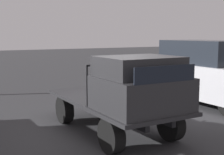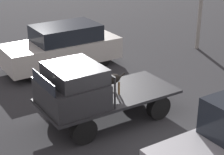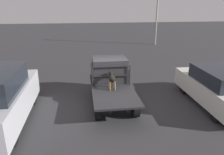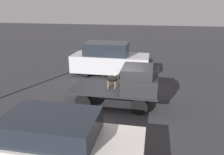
# 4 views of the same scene
# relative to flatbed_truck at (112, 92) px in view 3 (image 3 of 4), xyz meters

# --- Properties ---
(ground_plane) EXTENTS (80.00, 80.00, 0.00)m
(ground_plane) POSITION_rel_flatbed_truck_xyz_m (0.00, 0.00, -0.56)
(ground_plane) COLOR #2D2D30
(flatbed_truck) EXTENTS (3.92, 1.81, 0.76)m
(flatbed_truck) POSITION_rel_flatbed_truck_xyz_m (0.00, 0.00, 0.00)
(flatbed_truck) COLOR black
(flatbed_truck) RESTS_ON ground
(truck_cab) EXTENTS (1.52, 1.69, 1.08)m
(truck_cab) POSITION_rel_flatbed_truck_xyz_m (1.12, 0.00, 0.72)
(truck_cab) COLOR #28282B
(truck_cab) RESTS_ON flatbed_truck
(truck_headboard) EXTENTS (0.04, 1.69, 0.89)m
(truck_headboard) POSITION_rel_flatbed_truck_xyz_m (0.32, 0.00, 0.79)
(truck_headboard) COLOR #232326
(truck_headboard) RESTS_ON flatbed_truck
(dog) EXTENTS (0.90, 0.28, 0.73)m
(dog) POSITION_rel_flatbed_truck_xyz_m (-0.02, 0.03, 0.67)
(dog) COLOR brown
(dog) RESTS_ON flatbed_truck
(parked_sedan) EXTENTS (4.43, 1.78, 1.66)m
(parked_sedan) POSITION_rel_flatbed_truck_xyz_m (-0.68, -4.42, 0.27)
(parked_sedan) COLOR black
(parked_sedan) RESTS_ON ground
(light_pole_far) EXTENTS (0.39, 0.39, 6.32)m
(light_pole_far) POSITION_rel_flatbed_truck_xyz_m (13.66, -6.45, 3.32)
(light_pole_far) COLOR gray
(light_pole_far) RESTS_ON ground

